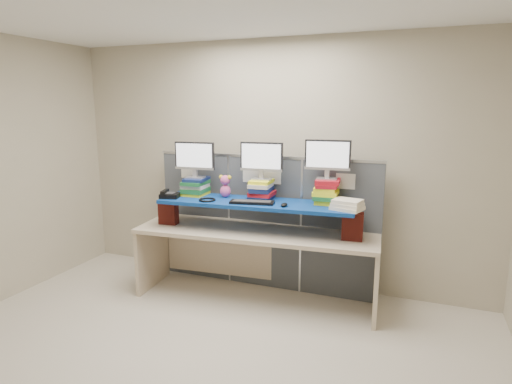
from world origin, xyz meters
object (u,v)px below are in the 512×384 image
at_px(keyboard, 252,202).
at_px(monitor_center, 261,159).
at_px(monitor_right, 328,157).
at_px(desk_phone, 169,195).
at_px(desk, 256,244).
at_px(blue_board, 256,203).
at_px(monitor_left, 195,158).

bearing_deg(keyboard, monitor_center, 74.34).
xyz_separation_m(monitor_right, keyboard, (-0.70, -0.28, -0.46)).
relative_size(keyboard, desk_phone, 2.00).
bearing_deg(monitor_right, monitor_center, -180.00).
relative_size(desk, monitor_center, 5.67).
bearing_deg(desk, monitor_right, 9.43).
bearing_deg(desk, blue_board, 175.51).
bearing_deg(keyboard, desk_phone, 173.32).
xyz_separation_m(keyboard, desk_phone, (-0.94, -0.07, 0.02)).
height_order(monitor_left, desk_phone, monitor_left).
bearing_deg(desk_phone, monitor_left, 35.45).
bearing_deg(desk, desk_phone, -174.09).
height_order(desk, monitor_right, monitor_right).
bearing_deg(blue_board, monitor_center, 78.28).
relative_size(desk, keyboard, 5.55).
bearing_deg(desk_phone, monitor_center, 2.16).
distance_m(monitor_right, keyboard, 0.89).
xyz_separation_m(desk, keyboard, (-0.00, -0.10, 0.48)).
height_order(blue_board, monitor_center, monitor_center).
bearing_deg(monitor_left, desk, -9.08).
relative_size(desk, monitor_right, 5.67).
distance_m(desk, blue_board, 0.45).
distance_m(desk, keyboard, 0.49).
xyz_separation_m(monitor_center, desk_phone, (-0.96, -0.29, -0.40)).
bearing_deg(desk_phone, keyboard, -10.67).
bearing_deg(monitor_center, keyboard, -99.28).
bearing_deg(monitor_center, blue_board, -101.72).
xyz_separation_m(blue_board, monitor_center, (0.02, 0.12, 0.45)).
bearing_deg(monitor_left, blue_board, -9.08).
bearing_deg(desk, monitor_left, 170.92).
bearing_deg(keyboard, monitor_right, 10.65).
xyz_separation_m(desk, blue_board, (-0.00, 0.00, 0.45)).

